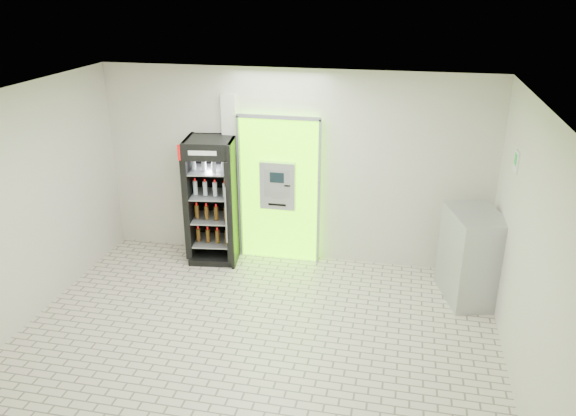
# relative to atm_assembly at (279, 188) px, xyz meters

# --- Properties ---
(ground) EXTENTS (6.00, 6.00, 0.00)m
(ground) POSITION_rel_atm_assembly_xyz_m (0.20, -2.41, -1.17)
(ground) COLOR beige
(ground) RESTS_ON ground
(room_shell) EXTENTS (6.00, 6.00, 6.00)m
(room_shell) POSITION_rel_atm_assembly_xyz_m (0.20, -2.41, 0.67)
(room_shell) COLOR beige
(room_shell) RESTS_ON ground
(atm_assembly) EXTENTS (1.30, 0.24, 2.33)m
(atm_assembly) POSITION_rel_atm_assembly_xyz_m (0.00, 0.00, 0.00)
(atm_assembly) COLOR #69FF00
(atm_assembly) RESTS_ON ground
(pillar) EXTENTS (0.22, 0.11, 2.60)m
(pillar) POSITION_rel_atm_assembly_xyz_m (-0.78, 0.04, 0.13)
(pillar) COLOR silver
(pillar) RESTS_ON ground
(beverage_cooler) EXTENTS (0.83, 0.77, 1.98)m
(beverage_cooler) POSITION_rel_atm_assembly_xyz_m (-1.00, -0.25, -0.22)
(beverage_cooler) COLOR black
(beverage_cooler) RESTS_ON ground
(steel_cabinet) EXTENTS (0.88, 1.09, 1.28)m
(steel_cabinet) POSITION_rel_atm_assembly_xyz_m (2.87, -0.69, -0.53)
(steel_cabinet) COLOR #A4A6AB
(steel_cabinet) RESTS_ON ground
(exit_sign) EXTENTS (0.02, 0.22, 0.26)m
(exit_sign) POSITION_rel_atm_assembly_xyz_m (3.19, -1.01, 0.95)
(exit_sign) COLOR white
(exit_sign) RESTS_ON room_shell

